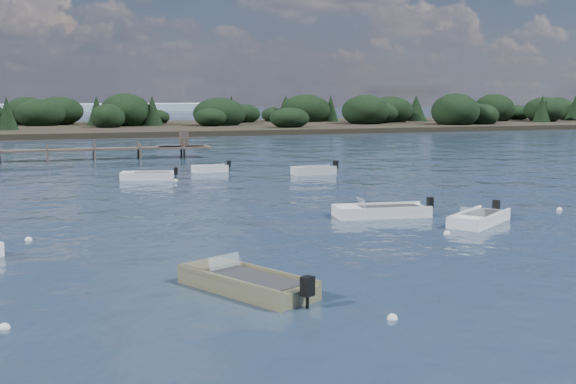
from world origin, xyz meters
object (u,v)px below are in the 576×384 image
object	(u,v)px
tender_far_white	(210,170)
dinghy_mid_white_b	(479,221)
dinghy_mid_white_a	(381,213)
tender_far_grey_b	(314,172)
dinghy_extra_a	(147,177)
dinghy_near_olive	(246,286)

from	to	relation	value
tender_far_white	dinghy_mid_white_b	xyz separation A→B (m)	(7.80, -27.05, -0.00)
dinghy_mid_white_b	dinghy_mid_white_a	size ratio (longest dim) A/B	0.84
tender_far_grey_b	dinghy_mid_white_a	size ratio (longest dim) A/B	0.72
tender_far_white	dinghy_mid_white_a	bearing A→B (deg)	-80.15
dinghy_extra_a	dinghy_mid_white_b	xyz separation A→B (m)	(13.30, -23.54, 0.00)
tender_far_grey_b	dinghy_near_olive	distance (m)	33.69
tender_far_grey_b	dinghy_mid_white_b	distance (m)	22.64
tender_far_grey_b	tender_far_white	world-z (taller)	tender_far_grey_b
tender_far_grey_b	dinghy_extra_a	world-z (taller)	tender_far_grey_b
tender_far_grey_b	dinghy_mid_white_a	world-z (taller)	tender_far_grey_b
dinghy_extra_a	dinghy_mid_white_b	bearing A→B (deg)	-60.53
dinghy_near_olive	dinghy_extra_a	distance (m)	31.72
tender_far_grey_b	dinghy_near_olive	bearing A→B (deg)	-113.87
tender_far_grey_b	dinghy_extra_a	bearing A→B (deg)	176.01
tender_far_white	dinghy_mid_white_b	world-z (taller)	dinghy_mid_white_b
tender_far_white	dinghy_mid_white_a	world-z (taller)	dinghy_mid_white_a
tender_far_grey_b	tender_far_white	xyz separation A→B (m)	(-7.38, 4.41, -0.03)
tender_far_grey_b	dinghy_near_olive	size ratio (longest dim) A/B	0.73
tender_far_white	dinghy_mid_white_b	distance (m)	28.15
tender_far_grey_b	dinghy_extra_a	size ratio (longest dim) A/B	0.90
dinghy_near_olive	dinghy_mid_white_b	xyz separation A→B (m)	(14.05, 8.17, -0.02)
dinghy_near_olive	dinghy_extra_a	size ratio (longest dim) A/B	1.22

